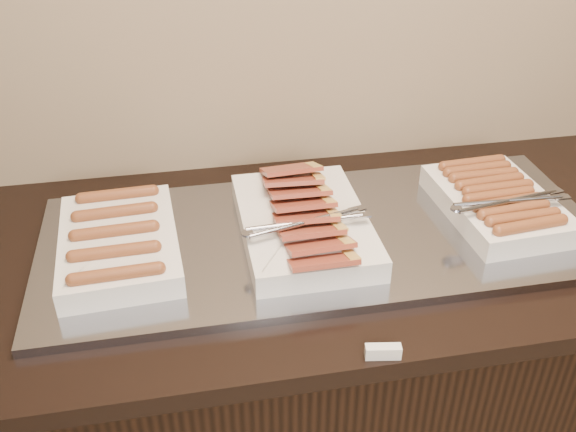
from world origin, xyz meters
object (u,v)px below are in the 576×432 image
(counter, at_px, (312,384))
(dish_right, at_px, (497,201))
(warming_tray, at_px, (323,236))
(dish_center, at_px, (304,222))
(dish_left, at_px, (119,242))

(counter, xyz_separation_m, dish_right, (0.41, -0.00, 0.50))
(counter, distance_m, warming_tray, 0.46)
(counter, distance_m, dish_center, 0.50)
(counter, bearing_deg, dish_center, -173.05)
(counter, bearing_deg, dish_right, -0.61)
(dish_left, bearing_deg, warming_tray, -3.25)
(dish_center, xyz_separation_m, dish_right, (0.44, -0.00, 0.00))
(warming_tray, distance_m, dish_center, 0.06)
(counter, bearing_deg, dish_left, 180.00)
(warming_tray, distance_m, dish_right, 0.40)
(counter, relative_size, dish_left, 5.74)
(counter, height_order, dish_right, dish_right)
(dish_left, xyz_separation_m, dish_right, (0.82, -0.00, 0.01))
(dish_left, xyz_separation_m, dish_center, (0.38, -0.00, 0.00))
(dish_center, relative_size, dish_right, 1.21)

